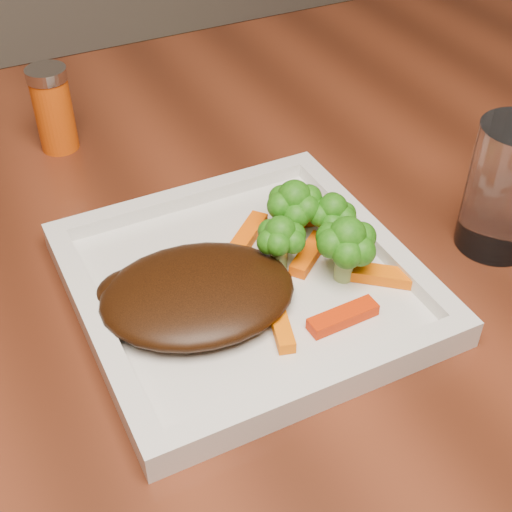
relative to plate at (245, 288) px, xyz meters
name	(u,v)px	position (x,y,z in m)	size (l,w,h in m)	color
plate	(245,288)	(0.00, 0.00, 0.00)	(0.27, 0.27, 0.01)	white
steak	(198,293)	(-0.05, -0.01, 0.02)	(0.15, 0.12, 0.03)	black
broccoli_0	(294,205)	(0.06, 0.04, 0.04)	(0.06, 0.06, 0.07)	#2B5B0F
broccoli_1	(332,213)	(0.09, 0.01, 0.04)	(0.05, 0.05, 0.06)	#2A7914
broccoli_2	(346,250)	(0.08, -0.03, 0.04)	(0.06, 0.06, 0.06)	#276811
broccoli_3	(280,238)	(0.03, 0.00, 0.04)	(0.05, 0.05, 0.06)	#296611
carrot_0	(343,317)	(0.05, -0.07, 0.01)	(0.06, 0.02, 0.01)	red
carrot_1	(378,275)	(0.10, -0.05, 0.01)	(0.06, 0.02, 0.01)	#F16103
carrot_2	(281,327)	(0.00, -0.06, 0.01)	(0.05, 0.01, 0.01)	#FC6A04
carrot_3	(322,215)	(0.10, 0.05, 0.01)	(0.06, 0.02, 0.01)	#DC4D03
carrot_4	(248,234)	(0.03, 0.05, 0.01)	(0.06, 0.02, 0.01)	#F65804
carrot_6	(309,254)	(0.06, 0.00, 0.01)	(0.05, 0.01, 0.01)	#F55504
spice_shaker	(53,109)	(-0.08, 0.30, 0.04)	(0.04, 0.04, 0.09)	#CE4A0B
drinking_glass	(507,189)	(0.23, -0.04, 0.05)	(0.07, 0.07, 0.12)	silver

